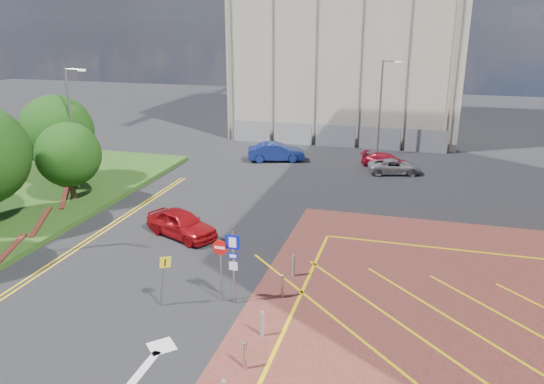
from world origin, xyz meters
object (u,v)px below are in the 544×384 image
at_px(tree_d, 57,132).
at_px(car_blue_back, 276,152).
at_px(warning_sign, 163,275).
at_px(tree_c, 68,155).
at_px(sign_cluster, 228,260).
at_px(lamp_back, 381,104).
at_px(lamp_left_far, 73,124).
at_px(car_red_left, 181,224).
at_px(car_silver_back, 394,167).
at_px(car_red_back, 386,161).

xyz_separation_m(tree_d, car_blue_back, (12.65, 10.62, -3.11)).
relative_size(tree_d, warning_sign, 2.70).
height_order(tree_c, sign_cluster, tree_c).
bearing_deg(lamp_back, lamp_left_far, -139.14).
distance_m(lamp_left_far, car_red_left, 11.75).
distance_m(tree_c, lamp_back, 25.19).
height_order(tree_c, tree_d, tree_d).
bearing_deg(car_silver_back, lamp_back, 1.77).
bearing_deg(tree_c, car_red_back, 37.00).
distance_m(tree_c, car_blue_back, 16.87).
height_order(warning_sign, car_silver_back, warning_sign).
bearing_deg(car_silver_back, lamp_left_far, 102.45).
bearing_deg(lamp_back, car_red_back, -77.00).
relative_size(lamp_back, warning_sign, 3.56).
bearing_deg(tree_c, car_red_left, -19.16).
bearing_deg(car_red_left, warning_sign, -136.36).
height_order(lamp_left_far, warning_sign, lamp_left_far).
distance_m(tree_c, warning_sign, 15.23).
bearing_deg(sign_cluster, lamp_back, 82.03).
xyz_separation_m(tree_c, car_silver_back, (19.25, 12.42, -2.64)).
bearing_deg(car_silver_back, car_blue_back, 67.98).
height_order(tree_d, car_red_left, tree_d).
xyz_separation_m(tree_c, sign_cluster, (13.80, -9.02, -1.24)).
bearing_deg(lamp_left_far, car_blue_back, 47.72).
bearing_deg(tree_d, car_silver_back, 22.95).
bearing_deg(car_blue_back, car_red_back, -105.94).
bearing_deg(sign_cluster, car_blue_back, 100.38).
relative_size(tree_c, car_blue_back, 1.06).
height_order(tree_d, car_red_back, tree_d).
bearing_deg(car_silver_back, car_red_back, 10.71).
bearing_deg(lamp_left_far, tree_d, 154.32).
relative_size(warning_sign, car_silver_back, 0.57).
bearing_deg(car_red_left, car_silver_back, -9.55).
distance_m(tree_c, sign_cluster, 16.53).
distance_m(warning_sign, car_red_left, 7.35).
distance_m(tree_d, car_red_back, 24.37).
bearing_deg(sign_cluster, car_red_left, 129.53).
xyz_separation_m(tree_c, lamp_back, (17.58, 18.00, 1.17)).
distance_m(sign_cluster, warning_sign, 2.68).
xyz_separation_m(lamp_left_far, car_silver_back, (20.17, 10.42, -4.11)).
relative_size(car_blue_back, car_silver_back, 1.17).
height_order(sign_cluster, warning_sign, sign_cluster).
xyz_separation_m(sign_cluster, car_silver_back, (5.45, 21.43, -1.40)).
relative_size(car_blue_back, car_red_back, 1.20).
bearing_deg(warning_sign, lamp_back, 77.47).
distance_m(lamp_back, car_red_back, 5.63).
height_order(lamp_left_far, car_red_back, lamp_left_far).
bearing_deg(car_red_left, tree_c, 94.97).
distance_m(warning_sign, car_red_back, 25.01).
relative_size(car_red_left, car_blue_back, 0.93).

